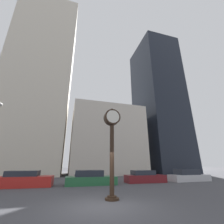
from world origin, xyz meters
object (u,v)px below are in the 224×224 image
object	(u,v)px
car_green	(91,179)
street_clock	(112,137)
car_red	(24,180)
car_maroon	(145,177)
car_silver	(188,176)

from	to	relation	value
car_green	street_clock	bearing A→B (deg)	-87.64
car_red	car_green	size ratio (longest dim) A/B	0.97
street_clock	car_red	world-z (taller)	street_clock
car_red	car_maroon	bearing A→B (deg)	3.47
car_red	car_silver	xyz separation A→B (m)	(17.25, -0.00, -0.01)
car_red	car_green	bearing A→B (deg)	0.31
car_green	car_silver	xyz separation A→B (m)	(11.53, 0.21, 0.01)
car_maroon	car_red	bearing A→B (deg)	-177.60
street_clock	car_maroon	xyz separation A→B (m)	(5.77, 7.16, -2.86)
car_red	car_silver	bearing A→B (deg)	2.40
street_clock	car_maroon	distance (m)	9.62
street_clock	car_silver	xyz separation A→B (m)	(11.34, 6.94, -2.83)
street_clock	car_silver	distance (m)	13.59
street_clock	car_red	bearing A→B (deg)	130.39
car_maroon	car_silver	size ratio (longest dim) A/B	0.90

